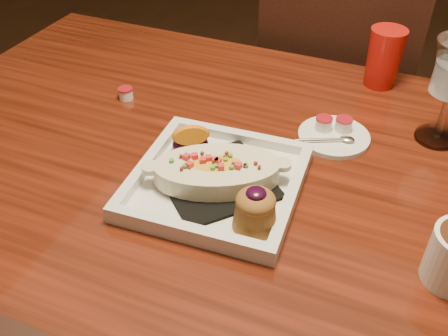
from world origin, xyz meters
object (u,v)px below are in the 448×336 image
at_px(chair_far, 333,109).
at_px(saucer, 333,134).
at_px(red_tumbler, 384,58).
at_px(plate, 220,179).
at_px(table, 266,209).

distance_m(chair_far, saucer, 0.56).
distance_m(saucer, red_tumbler, 0.25).
bearing_deg(saucer, plate, -121.44).
height_order(table, chair_far, chair_far).
relative_size(table, saucer, 11.12).
xyz_separation_m(chair_far, red_tumbler, (0.13, -0.25, 0.31)).
distance_m(table, plate, 0.16).
xyz_separation_m(chair_far, plate, (-0.05, -0.72, 0.27)).
bearing_deg(plate, table, 54.33).
relative_size(plate, saucer, 2.13).
height_order(table, saucer, saucer).
xyz_separation_m(plate, red_tumbler, (0.18, 0.46, 0.04)).
xyz_separation_m(table, saucer, (0.08, 0.14, 0.11)).
bearing_deg(table, saucer, 58.92).
height_order(table, plate, plate).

